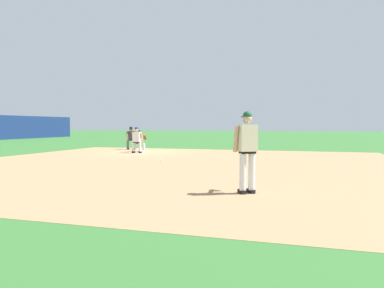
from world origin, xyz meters
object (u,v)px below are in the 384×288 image
object	(u,v)px
umpire	(131,137)
first_base_bag	(141,151)
pitcher	(247,147)
first_baseman	(139,139)
baserunner	(137,139)
baseball	(161,160)

from	to	relation	value
umpire	first_base_bag	bearing A→B (deg)	-140.57
pitcher	umpire	size ratio (longest dim) A/B	1.27
first_baseman	pitcher	bearing A→B (deg)	-144.62
first_base_bag	pitcher	xyz separation A→B (m)	(-11.07, -7.80, 1.01)
first_base_bag	baserunner	world-z (taller)	baserunner
baseball	first_baseman	distance (m)	5.79
pitcher	first_baseman	xyz separation A→B (m)	(11.31, 8.03, -0.33)
first_baseman	baseball	bearing A→B (deg)	-145.41
first_baseman	baserunner	size ratio (longest dim) A/B	0.92
pitcher	umpire	xyz separation A→B (m)	(13.03, 9.41, -0.27)
first_baseman	baserunner	bearing A→B (deg)	-163.47
baseball	first_baseman	xyz separation A→B (m)	(4.74, 3.27, 0.69)
pitcher	baserunner	world-z (taller)	pitcher
first_baseman	umpire	world-z (taller)	umpire
first_base_bag	umpire	world-z (taller)	umpire
baseball	pitcher	size ratio (longest dim) A/B	0.04
baseball	first_base_bag	bearing A→B (deg)	33.99
baseball	umpire	size ratio (longest dim) A/B	0.05
first_baseman	umpire	distance (m)	2.21
first_base_bag	umpire	xyz separation A→B (m)	(1.96, 1.61, 0.75)
baserunner	umpire	xyz separation A→B (m)	(2.60, 1.64, 0.00)
baserunner	umpire	world-z (taller)	same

